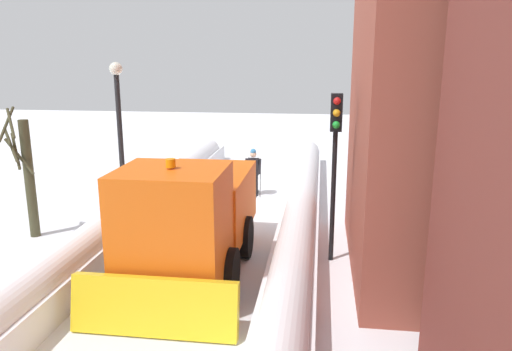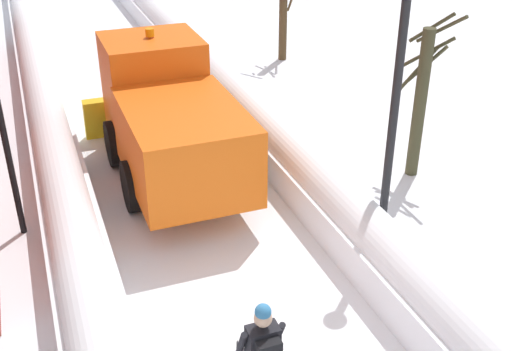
# 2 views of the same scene
# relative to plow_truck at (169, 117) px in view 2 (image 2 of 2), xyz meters

# --- Properties ---
(ground_plane) EXTENTS (80.00, 80.00, 0.00)m
(ground_plane) POSITION_rel_plow_truck_xyz_m (0.02, 4.25, -1.48)
(ground_plane) COLOR white
(snowbank_left) EXTENTS (1.10, 36.00, 1.16)m
(snowbank_left) POSITION_rel_plow_truck_xyz_m (-2.46, 4.25, -0.94)
(snowbank_left) COLOR white
(snowbank_left) RESTS_ON ground
(snowbank_right) EXTENTS (1.10, 36.00, 1.16)m
(snowbank_right) POSITION_rel_plow_truck_xyz_m (2.51, 4.25, -0.95)
(snowbank_right) COLOR white
(snowbank_right) RESTS_ON ground
(plow_truck) EXTENTS (3.20, 5.98, 3.12)m
(plow_truck) POSITION_rel_plow_truck_xyz_m (0.00, 0.00, 0.00)
(plow_truck) COLOR orange
(plow_truck) RESTS_ON ground
(street_lamp) EXTENTS (0.40, 0.40, 4.98)m
(street_lamp) POSITION_rel_plow_truck_xyz_m (3.27, -3.79, 1.70)
(street_lamp) COLOR black
(street_lamp) RESTS_ON ground
(bare_tree_near) EXTENTS (1.08, 1.23, 3.77)m
(bare_tree_near) POSITION_rel_plow_truck_xyz_m (5.27, -1.80, 0.39)
(bare_tree_near) COLOR #3E3C26
(bare_tree_near) RESTS_ON ground
(bare_tree_mid) EXTENTS (1.09, 1.24, 3.60)m
(bare_tree_mid) POSITION_rel_plow_truck_xyz_m (5.78, 7.18, 0.24)
(bare_tree_mid) COLOR #49361F
(bare_tree_mid) RESTS_ON ground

